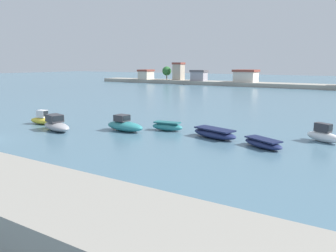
{
  "coord_description": "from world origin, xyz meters",
  "views": [
    {
      "loc": [
        33.8,
        -17.89,
        7.61
      ],
      "look_at": [
        14.15,
        12.75,
        0.89
      ],
      "focal_mm": 36.9,
      "sensor_mm": 36.0,
      "label": 1
    }
  ],
  "objects_px": {
    "moored_boat_1": "(43,120)",
    "moored_boat_4": "(167,126)",
    "moored_boat_6": "(263,143)",
    "moored_boat_2": "(56,125)",
    "moored_boat_5": "(215,133)",
    "moored_boat_7": "(324,135)",
    "moored_boat_3": "(125,125)"
  },
  "relations": [
    {
      "from": "moored_boat_4",
      "to": "moored_boat_6",
      "type": "height_order",
      "value": "moored_boat_4"
    },
    {
      "from": "moored_boat_3",
      "to": "moored_boat_7",
      "type": "distance_m",
      "value": 20.71
    },
    {
      "from": "moored_boat_5",
      "to": "moored_boat_1",
      "type": "bearing_deg",
      "value": -152.66
    },
    {
      "from": "moored_boat_1",
      "to": "moored_boat_4",
      "type": "xyz_separation_m",
      "value": [
        15.36,
        4.89,
        -0.08
      ]
    },
    {
      "from": "moored_boat_1",
      "to": "moored_boat_7",
      "type": "distance_m",
      "value": 32.28
    },
    {
      "from": "moored_boat_6",
      "to": "moored_boat_7",
      "type": "xyz_separation_m",
      "value": [
        4.22,
        5.43,
        0.29
      ]
    },
    {
      "from": "moored_boat_3",
      "to": "moored_boat_1",
      "type": "bearing_deg",
      "value": -165.66
    },
    {
      "from": "moored_boat_2",
      "to": "moored_boat_6",
      "type": "xyz_separation_m",
      "value": [
        22.25,
        4.75,
        -0.27
      ]
    },
    {
      "from": "moored_boat_4",
      "to": "moored_boat_7",
      "type": "xyz_separation_m",
      "value": [
        15.82,
        3.45,
        0.2
      ]
    },
    {
      "from": "moored_boat_4",
      "to": "moored_boat_5",
      "type": "xyz_separation_m",
      "value": [
        6.16,
        -0.65,
        -0.01
      ]
    },
    {
      "from": "moored_boat_7",
      "to": "moored_boat_3",
      "type": "bearing_deg",
      "value": -136.71
    },
    {
      "from": "moored_boat_2",
      "to": "moored_boat_3",
      "type": "xyz_separation_m",
      "value": [
        6.72,
        3.95,
        -0.01
      ]
    },
    {
      "from": "moored_boat_2",
      "to": "moored_boat_1",
      "type": "bearing_deg",
      "value": 174.53
    },
    {
      "from": "moored_boat_5",
      "to": "moored_boat_6",
      "type": "distance_m",
      "value": 5.6
    },
    {
      "from": "moored_boat_1",
      "to": "moored_boat_2",
      "type": "relative_size",
      "value": 0.75
    },
    {
      "from": "moored_boat_3",
      "to": "moored_boat_7",
      "type": "height_order",
      "value": "moored_boat_7"
    },
    {
      "from": "moored_boat_1",
      "to": "moored_boat_6",
      "type": "bearing_deg",
      "value": 0.26
    },
    {
      "from": "moored_boat_5",
      "to": "moored_boat_6",
      "type": "bearing_deg",
      "value": 2.4
    },
    {
      "from": "moored_boat_1",
      "to": "moored_boat_5",
      "type": "height_order",
      "value": "moored_boat_1"
    },
    {
      "from": "moored_boat_1",
      "to": "moored_boat_4",
      "type": "height_order",
      "value": "moored_boat_1"
    },
    {
      "from": "moored_boat_6",
      "to": "moored_boat_2",
      "type": "bearing_deg",
      "value": -141.08
    },
    {
      "from": "moored_boat_1",
      "to": "moored_boat_6",
      "type": "xyz_separation_m",
      "value": [
        26.96,
        2.91,
        -0.17
      ]
    },
    {
      "from": "moored_boat_3",
      "to": "moored_boat_6",
      "type": "distance_m",
      "value": 15.55
    },
    {
      "from": "moored_boat_2",
      "to": "moored_boat_4",
      "type": "bearing_deg",
      "value": 48.1
    },
    {
      "from": "moored_boat_2",
      "to": "moored_boat_4",
      "type": "distance_m",
      "value": 12.6
    },
    {
      "from": "moored_boat_2",
      "to": "moored_boat_6",
      "type": "height_order",
      "value": "moored_boat_2"
    },
    {
      "from": "moored_boat_4",
      "to": "moored_boat_6",
      "type": "relative_size",
      "value": 0.84
    },
    {
      "from": "moored_boat_2",
      "to": "moored_boat_6",
      "type": "bearing_deg",
      "value": 27.85
    },
    {
      "from": "moored_boat_3",
      "to": "moored_boat_6",
      "type": "xyz_separation_m",
      "value": [
        15.53,
        0.8,
        -0.26
      ]
    },
    {
      "from": "moored_boat_2",
      "to": "moored_boat_5",
      "type": "distance_m",
      "value": 17.87
    },
    {
      "from": "moored_boat_1",
      "to": "moored_boat_5",
      "type": "bearing_deg",
      "value": 5.26
    },
    {
      "from": "moored_boat_5",
      "to": "moored_boat_6",
      "type": "xyz_separation_m",
      "value": [
        5.44,
        -1.33,
        -0.08
      ]
    }
  ]
}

